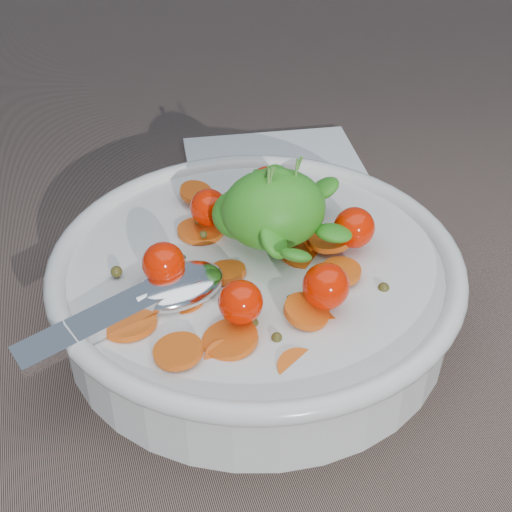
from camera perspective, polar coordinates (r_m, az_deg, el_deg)
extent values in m
plane|color=#776055|center=(0.53, -0.48, -5.40)|extent=(6.00, 6.00, 0.00)
cylinder|color=silver|center=(0.52, 0.00, -2.77)|extent=(0.28, 0.28, 0.05)
torus|color=silver|center=(0.50, 0.00, -0.42)|extent=(0.29, 0.29, 0.01)
cylinder|color=silver|center=(0.53, 0.00, -4.71)|extent=(0.14, 0.14, 0.01)
cylinder|color=brown|center=(0.52, 0.00, -2.77)|extent=(0.25, 0.25, 0.04)
cylinder|color=#DA5912|center=(0.47, 5.67, -4.00)|extent=(0.04, 0.04, 0.01)
cylinder|color=#DA5912|center=(0.51, 3.79, 0.02)|extent=(0.04, 0.04, 0.01)
cylinder|color=#DA5912|center=(0.56, -4.81, 5.07)|extent=(0.03, 0.03, 0.01)
cylinder|color=#DA5912|center=(0.55, 2.23, 3.27)|extent=(0.05, 0.05, 0.01)
cylinder|color=#DA5912|center=(0.44, -2.09, -6.69)|extent=(0.05, 0.05, 0.01)
cylinder|color=#DA5912|center=(0.53, 3.18, 2.47)|extent=(0.04, 0.04, 0.02)
cylinder|color=#DA5912|center=(0.43, -6.25, -7.56)|extent=(0.04, 0.04, 0.01)
cylinder|color=#DA5912|center=(0.43, -2.34, -8.36)|extent=(0.04, 0.04, 0.01)
cylinder|color=#DA5912|center=(0.55, 3.25, 3.90)|extent=(0.04, 0.04, 0.01)
cylinder|color=#DA5912|center=(0.53, -4.47, 2.02)|extent=(0.04, 0.04, 0.01)
cylinder|color=#DA5912|center=(0.43, 3.67, -9.15)|extent=(0.03, 0.03, 0.01)
cylinder|color=#DA5912|center=(0.55, -4.15, 2.61)|extent=(0.05, 0.05, 0.01)
cylinder|color=#DA5912|center=(0.46, -10.14, -5.31)|extent=(0.04, 0.04, 0.01)
cylinder|color=#DA5912|center=(0.51, 6.00, 1.37)|extent=(0.04, 0.04, 0.01)
cylinder|color=#DA5912|center=(0.49, -2.56, -1.31)|extent=(0.03, 0.03, 0.01)
cylinder|color=#DA5912|center=(0.49, 6.80, -1.23)|extent=(0.03, 0.03, 0.01)
cylinder|color=#DA5912|center=(0.47, -5.88, -3.54)|extent=(0.04, 0.04, 0.01)
cylinder|color=#DA5912|center=(0.45, 4.07, -4.44)|extent=(0.03, 0.03, 0.02)
sphere|color=#454117|center=(0.53, 5.52, 2.07)|extent=(0.01, 0.01, 0.01)
sphere|color=#454117|center=(0.52, -4.22, 1.74)|extent=(0.01, 0.01, 0.01)
sphere|color=#454117|center=(0.49, 5.66, -1.53)|extent=(0.01, 0.01, 0.01)
sphere|color=#454117|center=(0.49, 10.17, -2.53)|extent=(0.01, 0.01, 0.01)
sphere|color=#454117|center=(0.54, 0.44, 3.06)|extent=(0.01, 0.01, 0.01)
sphere|color=#454117|center=(0.57, 2.36, 5.12)|extent=(0.01, 0.01, 0.01)
sphere|color=#454117|center=(0.56, -4.31, 3.35)|extent=(0.01, 0.01, 0.01)
sphere|color=#454117|center=(0.48, 7.00, -2.19)|extent=(0.01, 0.01, 0.01)
sphere|color=#454117|center=(0.54, 2.32, 2.79)|extent=(0.01, 0.01, 0.01)
sphere|color=#454117|center=(0.53, 6.83, 1.17)|extent=(0.01, 0.01, 0.01)
sphere|color=#454117|center=(0.49, -11.10, -1.24)|extent=(0.01, 0.01, 0.01)
sphere|color=#454117|center=(0.55, 7.13, 3.36)|extent=(0.01, 0.01, 0.01)
sphere|color=#454117|center=(0.44, 1.67, -6.54)|extent=(0.01, 0.01, 0.01)
sphere|color=#454117|center=(0.45, -0.32, -5.42)|extent=(0.01, 0.01, 0.01)
sphere|color=#454117|center=(0.54, -4.62, 2.78)|extent=(0.01, 0.01, 0.01)
sphere|color=#454117|center=(0.47, -3.57, -2.15)|extent=(0.01, 0.01, 0.01)
sphere|color=#454117|center=(0.51, -5.95, -0.22)|extent=(0.01, 0.01, 0.01)
sphere|color=#454117|center=(0.52, 3.48, 0.49)|extent=(0.01, 0.01, 0.01)
sphere|color=#454117|center=(0.47, 3.32, -4.20)|extent=(0.01, 0.01, 0.01)
sphere|color=#454117|center=(0.47, 2.77, -3.44)|extent=(0.01, 0.01, 0.01)
sphere|color=red|center=(0.51, 7.87, 2.26)|extent=(0.03, 0.03, 0.03)
sphere|color=red|center=(0.55, 1.01, 5.62)|extent=(0.03, 0.03, 0.03)
sphere|color=red|center=(0.53, -3.80, 3.90)|extent=(0.03, 0.03, 0.03)
sphere|color=red|center=(0.47, -7.41, -0.58)|extent=(0.03, 0.03, 0.03)
sphere|color=red|center=(0.44, -1.24, -3.71)|extent=(0.03, 0.03, 0.03)
sphere|color=red|center=(0.45, 5.62, -2.42)|extent=(0.03, 0.03, 0.03)
ellipsoid|color=#369521|center=(0.49, 1.42, 3.78)|extent=(0.07, 0.06, 0.05)
ellipsoid|color=#369521|center=(0.50, -1.13, 3.38)|extent=(0.04, 0.04, 0.03)
ellipsoid|color=#369521|center=(0.51, 1.92, 6.44)|extent=(0.03, 0.03, 0.02)
ellipsoid|color=#369521|center=(0.48, 1.40, 4.51)|extent=(0.03, 0.04, 0.02)
ellipsoid|color=#369521|center=(0.49, 0.28, 4.57)|extent=(0.03, 0.03, 0.02)
ellipsoid|color=#369521|center=(0.45, 3.22, 0.05)|extent=(0.02, 0.03, 0.02)
ellipsoid|color=#369521|center=(0.47, 1.46, 1.23)|extent=(0.03, 0.03, 0.03)
ellipsoid|color=#369521|center=(0.51, 1.44, 4.89)|extent=(0.02, 0.02, 0.02)
ellipsoid|color=#369521|center=(0.49, 1.25, 5.53)|extent=(0.02, 0.02, 0.01)
ellipsoid|color=#369521|center=(0.49, 1.89, 5.70)|extent=(0.03, 0.03, 0.02)
ellipsoid|color=#369521|center=(0.49, -1.37, 3.92)|extent=(0.03, 0.03, 0.02)
ellipsoid|color=#369521|center=(0.48, 2.03, 4.54)|extent=(0.04, 0.03, 0.03)
ellipsoid|color=#369521|center=(0.50, 0.42, 5.21)|extent=(0.03, 0.03, 0.02)
ellipsoid|color=#369521|center=(0.49, 6.23, 1.84)|extent=(0.04, 0.04, 0.01)
ellipsoid|color=#369521|center=(0.48, 2.15, 5.78)|extent=(0.03, 0.03, 0.02)
ellipsoid|color=#369521|center=(0.50, 3.03, 4.74)|extent=(0.03, 0.03, 0.02)
ellipsoid|color=#369521|center=(0.54, 5.47, 5.39)|extent=(0.03, 0.03, 0.02)
ellipsoid|color=#369521|center=(0.48, 1.12, 5.31)|extent=(0.02, 0.02, 0.01)
ellipsoid|color=#369521|center=(0.49, 0.18, 4.37)|extent=(0.03, 0.03, 0.02)
ellipsoid|color=#369521|center=(0.50, 1.37, 4.29)|extent=(0.02, 0.02, 0.02)
ellipsoid|color=#369521|center=(0.54, 0.52, 6.31)|extent=(0.02, 0.02, 0.02)
ellipsoid|color=#369521|center=(0.48, 1.83, 6.05)|extent=(0.03, 0.03, 0.02)
ellipsoid|color=#369521|center=(0.48, 1.93, 5.58)|extent=(0.03, 0.03, 0.02)
ellipsoid|color=#369521|center=(0.48, 1.67, 4.88)|extent=(0.03, 0.03, 0.02)
cylinder|color=#4C8C33|center=(0.49, 0.30, 5.02)|extent=(0.01, 0.01, 0.05)
cylinder|color=#4C8C33|center=(0.48, 0.50, 4.73)|extent=(0.02, 0.01, 0.05)
cylinder|color=#4C8C33|center=(0.50, 2.86, 5.80)|extent=(0.01, 0.01, 0.05)
cylinder|color=#4C8C33|center=(0.48, 0.93, 4.27)|extent=(0.01, 0.01, 0.05)
cylinder|color=#4C8C33|center=(0.49, 3.05, 5.06)|extent=(0.01, 0.01, 0.05)
cylinder|color=#4C8C33|center=(0.48, 1.00, 4.42)|extent=(0.01, 0.01, 0.05)
ellipsoid|color=silver|center=(0.47, -6.15, -2.41)|extent=(0.07, 0.06, 0.02)
cube|color=silver|center=(0.46, -11.63, -4.76)|extent=(0.12, 0.06, 0.02)
cylinder|color=silver|center=(0.47, -8.30, -3.22)|extent=(0.03, 0.02, 0.01)
cube|color=white|center=(0.71, 1.62, 6.92)|extent=(0.19, 0.17, 0.01)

